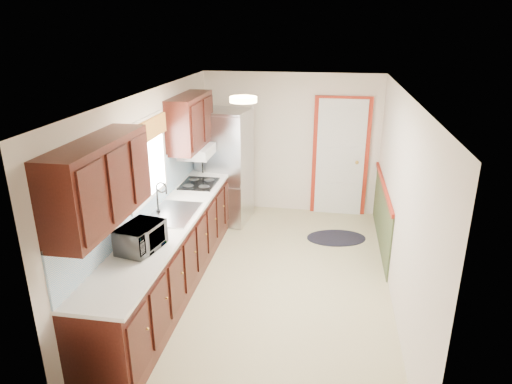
% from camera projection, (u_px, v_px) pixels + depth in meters
% --- Properties ---
extents(room_shell, '(3.20, 5.20, 2.52)m').
position_uv_depth(room_shell, '(272.00, 194.00, 5.51)').
color(room_shell, '#BFB687').
rests_on(room_shell, ground).
extents(kitchen_run, '(0.63, 4.00, 2.20)m').
position_uv_depth(kitchen_run, '(168.00, 227.00, 5.56)').
color(kitchen_run, black).
rests_on(kitchen_run, ground).
extents(back_wall_trim, '(1.12, 2.30, 2.08)m').
position_uv_depth(back_wall_trim, '(349.00, 169.00, 7.51)').
color(back_wall_trim, maroon).
rests_on(back_wall_trim, ground).
extents(ceiling_fixture, '(0.30, 0.30, 0.06)m').
position_uv_depth(ceiling_fixture, '(243.00, 99.00, 4.97)').
color(ceiling_fixture, '#FFD88C').
rests_on(ceiling_fixture, room_shell).
extents(microwave, '(0.37, 0.54, 0.34)m').
position_uv_depth(microwave, '(141.00, 235.00, 4.66)').
color(microwave, white).
rests_on(microwave, kitchen_run).
extents(refrigerator, '(0.86, 0.82, 1.87)m').
position_uv_depth(refrigerator, '(225.00, 167.00, 7.48)').
color(refrigerator, '#B7B7BC').
rests_on(refrigerator, ground).
extents(rug, '(1.01, 0.75, 0.01)m').
position_uv_depth(rug, '(336.00, 238.00, 7.09)').
color(rug, black).
rests_on(rug, ground).
extents(cooktop, '(0.48, 0.58, 0.02)m').
position_uv_depth(cooktop, '(199.00, 184.00, 6.64)').
color(cooktop, black).
rests_on(cooktop, kitchen_run).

